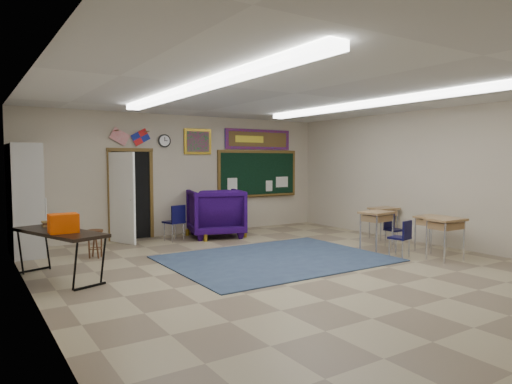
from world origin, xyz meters
TOP-DOWN VIEW (x-y plane):
  - floor at (0.00, 0.00)m, footprint 9.00×9.00m
  - back_wall at (0.00, 4.50)m, footprint 8.00×0.04m
  - left_wall at (-4.00, 0.00)m, footprint 0.04×9.00m
  - right_wall at (4.00, 0.00)m, footprint 0.04×9.00m
  - ceiling at (0.00, 0.00)m, footprint 8.00×9.00m
  - area_rug at (0.20, 0.80)m, footprint 4.00×3.00m
  - fluorescent_strips at (0.00, 0.00)m, footprint 3.86×6.00m
  - doorway at (-1.50, 4.35)m, footprint 1.10×0.89m
  - chalkboard at (2.20, 4.46)m, footprint 2.55×0.14m
  - bulletin_board at (2.20, 4.47)m, footprint 2.10×0.05m
  - framed_art_print at (0.35, 4.47)m, footprint 0.75×0.05m
  - wall_clock at (-0.55, 4.47)m, footprint 0.32×0.05m
  - wall_flags at (-1.40, 4.44)m, footprint 1.16×0.06m
  - storage_cabinet at (-3.71, 3.85)m, footprint 0.59×1.25m
  - wingback_armchair at (0.46, 3.72)m, footprint 1.56×1.59m
  - student_chair_reading at (-0.66, 3.68)m, footprint 0.51×0.51m
  - student_chair_desk_a at (2.29, -0.36)m, footprint 0.43×0.43m
  - student_chair_desk_b at (3.08, 0.42)m, footprint 0.36×0.36m
  - student_desk_front_left at (2.52, 0.42)m, footprint 0.73×0.58m
  - student_desk_front_right at (3.63, 1.22)m, footprint 0.67×0.52m
  - student_desk_back_left at (2.82, -1.00)m, footprint 0.68×0.53m
  - student_desk_back_right at (3.33, -0.30)m, footprint 0.64×0.49m
  - folding_table at (-3.50, 1.48)m, footprint 1.20×1.96m
  - wooden_stool at (-2.64, 2.81)m, footprint 0.31×0.31m

SIDE VIEW (x-z plane):
  - floor at x=0.00m, z-range 0.00..0.00m
  - area_rug at x=0.20m, z-range 0.00..0.02m
  - wooden_stool at x=-2.64m, z-range 0.01..0.55m
  - student_chair_desk_b at x=3.08m, z-range 0.00..0.70m
  - student_chair_desk_a at x=2.29m, z-range 0.00..0.73m
  - student_desk_back_right at x=3.33m, z-range 0.04..0.77m
  - student_desk_front_right at x=3.63m, z-range 0.04..0.80m
  - folding_table at x=-3.50m, z-range -0.11..0.95m
  - student_chair_reading at x=-0.66m, z-range 0.00..0.85m
  - student_desk_back_left at x=2.82m, z-range 0.05..0.84m
  - student_desk_front_left at x=2.52m, z-range 0.05..0.85m
  - wingback_armchair at x=0.46m, z-range 0.00..1.18m
  - doorway at x=-1.50m, z-range -0.02..2.14m
  - storage_cabinet at x=-3.71m, z-range 0.00..2.20m
  - chalkboard at x=2.20m, z-range 0.81..2.11m
  - back_wall at x=0.00m, z-range 0.00..3.00m
  - left_wall at x=-4.00m, z-range 0.00..3.00m
  - right_wall at x=4.00m, z-range 0.00..3.00m
  - framed_art_print at x=0.35m, z-range 2.02..2.67m
  - wall_clock at x=-0.55m, z-range 2.19..2.51m
  - bulletin_board at x=2.20m, z-range 2.18..2.73m
  - wall_flags at x=-1.40m, z-range 2.13..2.83m
  - fluorescent_strips at x=0.00m, z-range 2.89..2.99m
  - ceiling at x=0.00m, z-range 2.98..3.02m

